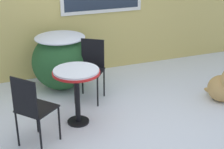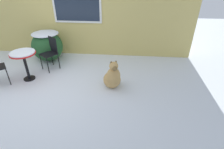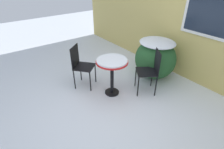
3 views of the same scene
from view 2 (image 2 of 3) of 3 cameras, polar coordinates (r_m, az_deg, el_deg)
The scene contains 6 objects.
ground_plane at distance 4.52m, azimuth -21.69°, elevation -4.56°, with size 16.00×16.00×0.00m, color silver.
house_wall at distance 5.86m, azimuth -15.18°, elevation 20.56°, with size 8.00×0.10×2.99m.
shrub_left at distance 5.79m, azimuth -20.41°, elevation 8.96°, with size 0.93×0.89×0.92m.
patio_table at distance 4.83m, azimuth -26.90°, elevation 5.08°, with size 0.61×0.61×0.76m.
patio_chair_near_table at distance 5.21m, azimuth -19.44°, elevation 7.00°, with size 0.54×0.54×0.91m.
dog at distance 4.11m, azimuth 0.18°, elevation -1.01°, with size 0.54×0.63×0.77m.
Camera 2 is at (1.97, -3.26, 2.44)m, focal length 28.00 mm.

